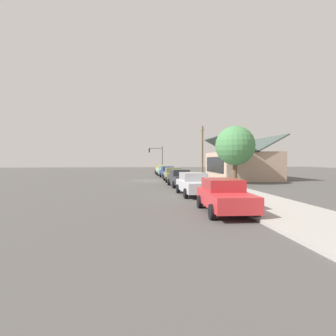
{
  "coord_description": "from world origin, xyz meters",
  "views": [
    {
      "loc": [
        32.97,
        -1.33,
        2.52
      ],
      "look_at": [
        0.91,
        2.28,
        1.55
      ],
      "focal_mm": 29.03,
      "sensor_mm": 36.0,
      "label": 1
    }
  ],
  "objects_px": {
    "car_navy": "(168,172)",
    "car_charcoal": "(180,178)",
    "traffic_light_main": "(157,155)",
    "car_seafoam": "(163,170)",
    "car_cherry": "(224,196)",
    "shade_tree": "(235,146)",
    "utility_pole_wooden": "(202,150)",
    "fire_hydrant_red": "(176,174)",
    "car_silver": "(194,184)",
    "car_olive": "(173,174)",
    "car_mustard": "(160,169)"
  },
  "relations": [
    {
      "from": "car_navy",
      "to": "shade_tree",
      "type": "height_order",
      "value": "shade_tree"
    },
    {
      "from": "car_seafoam",
      "to": "shade_tree",
      "type": "height_order",
      "value": "shade_tree"
    },
    {
      "from": "car_seafoam",
      "to": "shade_tree",
      "type": "distance_m",
      "value": 18.21
    },
    {
      "from": "car_silver",
      "to": "car_charcoal",
      "type": "bearing_deg",
      "value": 178.59
    },
    {
      "from": "car_seafoam",
      "to": "traffic_light_main",
      "type": "relative_size",
      "value": 0.92
    },
    {
      "from": "car_seafoam",
      "to": "car_cherry",
      "type": "xyz_separation_m",
      "value": [
        31.31,
        0.04,
        -0.0
      ]
    },
    {
      "from": "car_cherry",
      "to": "shade_tree",
      "type": "relative_size",
      "value": 0.77
    },
    {
      "from": "traffic_light_main",
      "to": "fire_hydrant_red",
      "type": "relative_size",
      "value": 7.32
    },
    {
      "from": "car_olive",
      "to": "car_charcoal",
      "type": "xyz_separation_m",
      "value": [
        6.02,
        -0.13,
        -0.0
      ]
    },
    {
      "from": "car_navy",
      "to": "car_charcoal",
      "type": "xyz_separation_m",
      "value": [
        12.36,
        -0.2,
        0.0
      ]
    },
    {
      "from": "car_mustard",
      "to": "utility_pole_wooden",
      "type": "relative_size",
      "value": 0.63
    },
    {
      "from": "shade_tree",
      "to": "utility_pole_wooden",
      "type": "bearing_deg",
      "value": -178.06
    },
    {
      "from": "car_olive",
      "to": "shade_tree",
      "type": "xyz_separation_m",
      "value": [
        4.45,
        5.81,
        3.14
      ]
    },
    {
      "from": "car_navy",
      "to": "car_charcoal",
      "type": "height_order",
      "value": "same"
    },
    {
      "from": "car_charcoal",
      "to": "car_cherry",
      "type": "xyz_separation_m",
      "value": [
        12.79,
        0.11,
        0.0
      ]
    },
    {
      "from": "car_charcoal",
      "to": "car_cherry",
      "type": "relative_size",
      "value": 1.01
    },
    {
      "from": "car_mustard",
      "to": "traffic_light_main",
      "type": "relative_size",
      "value": 0.91
    },
    {
      "from": "car_olive",
      "to": "shade_tree",
      "type": "relative_size",
      "value": 0.8
    },
    {
      "from": "car_charcoal",
      "to": "utility_pole_wooden",
      "type": "xyz_separation_m",
      "value": [
        -13.92,
        5.52,
        3.11
      ]
    },
    {
      "from": "car_seafoam",
      "to": "fire_hydrant_red",
      "type": "xyz_separation_m",
      "value": [
        5.34,
        1.46,
        -0.32
      ]
    },
    {
      "from": "car_mustard",
      "to": "car_olive",
      "type": "xyz_separation_m",
      "value": [
        18.89,
        -0.03,
        0.0
      ]
    },
    {
      "from": "car_mustard",
      "to": "car_cherry",
      "type": "height_order",
      "value": "same"
    },
    {
      "from": "traffic_light_main",
      "to": "car_navy",
      "type": "bearing_deg",
      "value": 1.19
    },
    {
      "from": "shade_tree",
      "to": "car_charcoal",
      "type": "bearing_deg",
      "value": -75.22
    },
    {
      "from": "traffic_light_main",
      "to": "fire_hydrant_red",
      "type": "bearing_deg",
      "value": 6.16
    },
    {
      "from": "car_seafoam",
      "to": "car_navy",
      "type": "relative_size",
      "value": 1.05
    },
    {
      "from": "car_cherry",
      "to": "utility_pole_wooden",
      "type": "xyz_separation_m",
      "value": [
        -26.71,
        5.42,
        3.11
      ]
    },
    {
      "from": "traffic_light_main",
      "to": "utility_pole_wooden",
      "type": "bearing_deg",
      "value": 21.16
    },
    {
      "from": "car_navy",
      "to": "traffic_light_main",
      "type": "height_order",
      "value": "traffic_light_main"
    },
    {
      "from": "car_mustard",
      "to": "utility_pole_wooden",
      "type": "bearing_deg",
      "value": 29.02
    },
    {
      "from": "car_silver",
      "to": "car_cherry",
      "type": "relative_size",
      "value": 1.03
    },
    {
      "from": "car_silver",
      "to": "utility_pole_wooden",
      "type": "bearing_deg",
      "value": 163.39
    },
    {
      "from": "car_seafoam",
      "to": "utility_pole_wooden",
      "type": "height_order",
      "value": "utility_pole_wooden"
    },
    {
      "from": "car_mustard",
      "to": "car_seafoam",
      "type": "height_order",
      "value": "same"
    },
    {
      "from": "car_olive",
      "to": "car_silver",
      "type": "xyz_separation_m",
      "value": [
        12.37,
        -0.14,
        -0.0
      ]
    },
    {
      "from": "car_seafoam",
      "to": "car_cherry",
      "type": "bearing_deg",
      "value": -0.04
    },
    {
      "from": "utility_pole_wooden",
      "to": "car_navy",
      "type": "bearing_deg",
      "value": -73.64
    },
    {
      "from": "car_seafoam",
      "to": "car_navy",
      "type": "xyz_separation_m",
      "value": [
        6.16,
        0.14,
        -0.0
      ]
    },
    {
      "from": "utility_pole_wooden",
      "to": "fire_hydrant_red",
      "type": "bearing_deg",
      "value": -79.46
    },
    {
      "from": "car_mustard",
      "to": "shade_tree",
      "type": "xyz_separation_m",
      "value": [
        23.34,
        5.77,
        3.14
      ]
    },
    {
      "from": "car_silver",
      "to": "utility_pole_wooden",
      "type": "relative_size",
      "value": 0.63
    },
    {
      "from": "car_silver",
      "to": "traffic_light_main",
      "type": "relative_size",
      "value": 0.91
    },
    {
      "from": "car_cherry",
      "to": "car_olive",
      "type": "bearing_deg",
      "value": -177.58
    },
    {
      "from": "car_navy",
      "to": "car_seafoam",
      "type": "bearing_deg",
      "value": 178.22
    },
    {
      "from": "car_cherry",
      "to": "shade_tree",
      "type": "bearing_deg",
      "value": 160.39
    },
    {
      "from": "car_mustard",
      "to": "car_seafoam",
      "type": "xyz_separation_m",
      "value": [
        6.4,
        -0.11,
        0.0
      ]
    },
    {
      "from": "car_cherry",
      "to": "traffic_light_main",
      "type": "xyz_separation_m",
      "value": [
        -41.34,
        -0.24,
        2.68
      ]
    },
    {
      "from": "car_navy",
      "to": "car_olive",
      "type": "height_order",
      "value": "same"
    },
    {
      "from": "shade_tree",
      "to": "fire_hydrant_red",
      "type": "relative_size",
      "value": 8.44
    },
    {
      "from": "shade_tree",
      "to": "car_mustard",
      "type": "bearing_deg",
      "value": -166.11
    }
  ]
}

